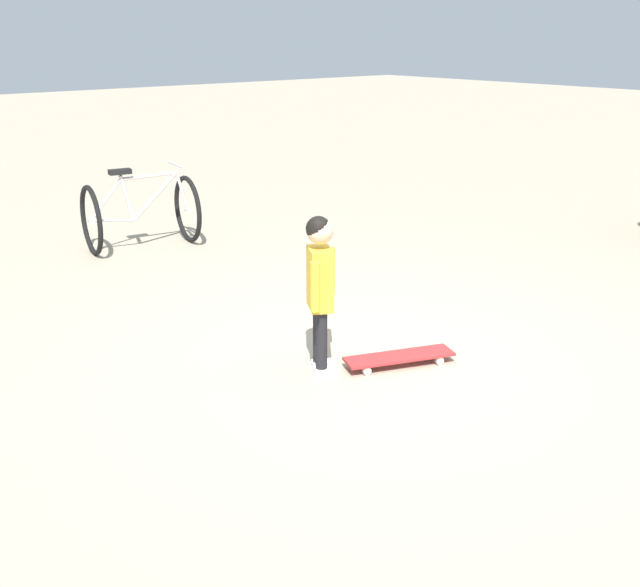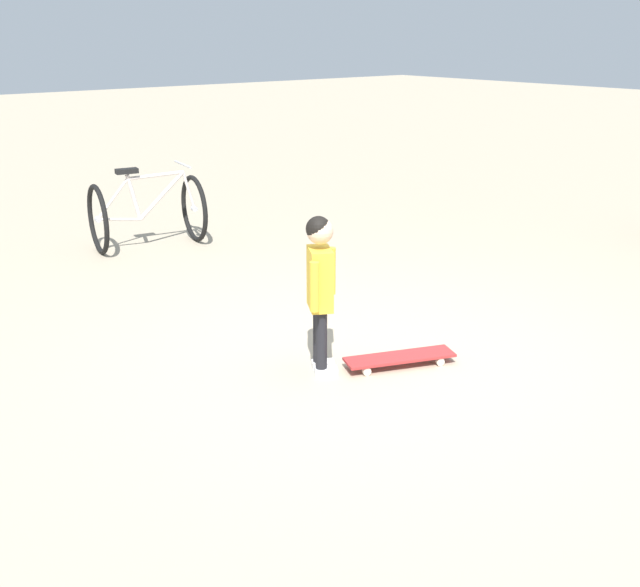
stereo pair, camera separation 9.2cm
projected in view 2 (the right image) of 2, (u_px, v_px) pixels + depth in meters
name	position (u px, v px, depth m)	size (l,w,h in m)	color
ground_plane	(376.00, 361.00, 5.32)	(50.00, 50.00, 0.00)	tan
child_person	(320.00, 278.00, 4.95)	(0.35, 0.28, 1.06)	black
skateboard	(400.00, 358.00, 5.22)	(0.78, 0.46, 0.07)	#B22D2D
bicycle_mid	(147.00, 211.00, 7.98)	(1.18, 0.88, 0.85)	black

